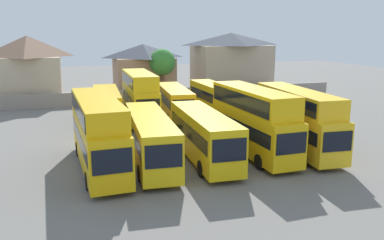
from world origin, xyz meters
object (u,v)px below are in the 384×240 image
at_px(bus_4, 253,118).
at_px(bus_5, 297,117).
at_px(house_terrace_right, 231,62).
at_px(bus_1, 98,130).
at_px(bus_9, 214,98).
at_px(house_terrace_centre, 143,70).
at_px(bus_2, 150,136).
at_px(bus_7, 140,93).
at_px(bus_6, 107,104).
at_px(tree_left_of_lot, 162,62).
at_px(house_terrace_left, 29,69).
at_px(bus_3, 204,134).
at_px(bus_8, 174,100).

relative_size(bus_4, bus_5, 0.95).
bearing_deg(house_terrace_right, bus_1, -125.77).
bearing_deg(bus_5, bus_9, -171.12).
relative_size(bus_5, house_terrace_centre, 1.28).
height_order(bus_2, bus_9, bus_9).
height_order(bus_4, bus_7, bus_4).
distance_m(bus_6, tree_left_of_lot, 15.86).
bearing_deg(house_terrace_left, bus_9, -37.04).
relative_size(bus_3, house_terrace_right, 0.96).
relative_size(bus_5, house_terrace_left, 1.26).
bearing_deg(bus_5, bus_2, -88.68).
bearing_deg(bus_6, bus_2, 9.86).
bearing_deg(bus_9, house_terrace_right, 150.91).
xyz_separation_m(bus_9, house_terrace_centre, (-5.00, 16.75, 1.82)).
relative_size(bus_6, bus_9, 1.05).
xyz_separation_m(bus_8, tree_left_of_lot, (1.53, 12.48, 3.23)).
xyz_separation_m(bus_7, house_terrace_right, (17.04, 16.15, 1.78)).
bearing_deg(tree_left_of_lot, bus_1, -111.30).
height_order(bus_8, tree_left_of_lot, tree_left_of_lot).
bearing_deg(bus_1, bus_8, 145.39).
bearing_deg(bus_5, house_terrace_left, -140.92).
relative_size(bus_5, house_terrace_right, 0.96).
bearing_deg(bus_9, bus_3, -23.74).
bearing_deg(bus_2, house_terrace_right, 152.07).
bearing_deg(bus_6, bus_5, 44.81).
xyz_separation_m(bus_3, house_terrace_right, (14.97, 31.42, 2.62)).
relative_size(bus_1, bus_6, 1.08).
bearing_deg(bus_8, bus_2, -16.46).
distance_m(bus_5, bus_9, 15.11).
xyz_separation_m(bus_2, bus_3, (3.86, -0.52, 0.04)).
xyz_separation_m(bus_8, house_terrace_left, (-16.00, 15.29, 2.60)).
bearing_deg(bus_8, bus_4, 12.74).
bearing_deg(house_terrace_centre, house_terrace_right, -1.99).
distance_m(bus_1, house_terrace_right, 38.47).
distance_m(bus_1, bus_9, 20.34).
distance_m(bus_7, bus_8, 3.95).
distance_m(bus_6, house_terrace_right, 26.40).
xyz_separation_m(bus_3, house_terrace_centre, (1.33, 31.90, 1.82)).
distance_m(bus_8, house_terrace_left, 22.28).
bearing_deg(bus_8, bus_6, -83.81).
height_order(bus_7, house_terrace_right, house_terrace_right).
bearing_deg(bus_6, house_terrace_centre, 160.49).
xyz_separation_m(bus_3, bus_7, (-2.07, 15.27, 0.84)).
relative_size(bus_1, house_terrace_centre, 1.34).
relative_size(bus_2, bus_4, 1.14).
bearing_deg(bus_3, bus_7, -170.34).
height_order(bus_1, bus_5, bus_1).
relative_size(bus_6, tree_left_of_lot, 1.55).
bearing_deg(bus_3, bus_2, -95.80).
bearing_deg(bus_9, bus_1, -43.91).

